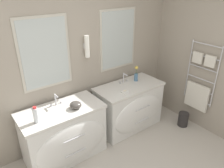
# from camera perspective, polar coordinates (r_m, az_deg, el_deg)

# --- Properties ---
(wall_back) EXTENTS (5.63, 0.15, 2.60)m
(wall_back) POSITION_cam_1_polar(r_m,az_deg,el_deg) (3.16, -13.23, 5.51)
(wall_back) COLOR #9E9384
(wall_back) RESTS_ON ground_plane
(wall_right) EXTENTS (0.13, 3.61, 2.60)m
(wall_right) POSITION_cam_1_polar(r_m,az_deg,el_deg) (3.80, 23.35, 7.20)
(wall_right) COLOR #9E9384
(wall_right) RESTS_ON ground_plane
(vanity_left) EXTENTS (1.13, 0.63, 0.79)m
(vanity_left) POSITION_cam_1_polar(r_m,az_deg,el_deg) (3.21, -12.23, -12.66)
(vanity_left) COLOR white
(vanity_left) RESTS_ON ground_plane
(vanity_right) EXTENTS (1.13, 0.63, 0.79)m
(vanity_right) POSITION_cam_1_polar(r_m,az_deg,el_deg) (3.75, 4.70, -5.94)
(vanity_right) COLOR white
(vanity_right) RESTS_ON ground_plane
(faucet_left) EXTENTS (0.17, 0.11, 0.17)m
(faucet_left) POSITION_cam_1_polar(r_m,az_deg,el_deg) (3.09, -14.45, -4.09)
(faucet_left) COLOR silver
(faucet_left) RESTS_ON vanity_left
(faucet_right) EXTENTS (0.17, 0.11, 0.17)m
(faucet_right) POSITION_cam_1_polar(r_m,az_deg,el_deg) (3.65, 3.14, 1.49)
(faucet_right) COLOR silver
(faucet_right) RESTS_ON vanity_right
(toiletry_bottle) EXTENTS (0.07, 0.07, 0.22)m
(toiletry_bottle) POSITION_cam_1_polar(r_m,az_deg,el_deg) (2.79, -19.28, -7.66)
(toiletry_bottle) COLOR silver
(toiletry_bottle) RESTS_ON vanity_left
(amenity_bowl) EXTENTS (0.16, 0.16, 0.10)m
(amenity_bowl) POSITION_cam_1_polar(r_m,az_deg,el_deg) (2.98, -9.51, -5.44)
(amenity_bowl) COLOR #4C4742
(amenity_bowl) RESTS_ON vanity_left
(flower_vase) EXTENTS (0.06, 0.06, 0.27)m
(flower_vase) POSITION_cam_1_polar(r_m,az_deg,el_deg) (3.72, 6.32, 2.41)
(flower_vase) COLOR teal
(flower_vase) RESTS_ON vanity_right
(soap_dish) EXTENTS (0.10, 0.07, 0.04)m
(soap_dish) POSITION_cam_1_polar(r_m,az_deg,el_deg) (3.35, 3.37, -1.99)
(soap_dish) COLOR white
(soap_dish) RESTS_ON vanity_right
(waste_bin) EXTENTS (0.18, 0.18, 0.25)m
(waste_bin) POSITION_cam_1_polar(r_m,az_deg,el_deg) (4.10, 18.10, -8.67)
(waste_bin) COLOR #282626
(waste_bin) RESTS_ON ground_plane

